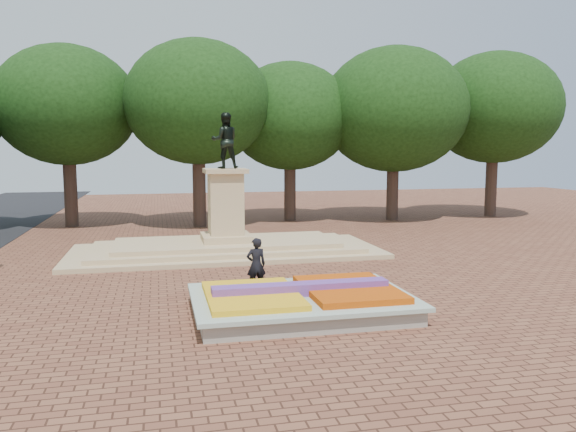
% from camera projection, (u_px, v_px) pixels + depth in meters
% --- Properties ---
extents(ground, '(90.00, 90.00, 0.00)m').
position_uv_depth(ground, '(256.00, 298.00, 18.08)').
color(ground, brown).
rests_on(ground, ground).
extents(flower_bed, '(6.30, 4.30, 0.91)m').
position_uv_depth(flower_bed, '(302.00, 301.00, 16.33)').
color(flower_bed, gray).
rests_on(flower_bed, ground).
extents(monument, '(14.00, 6.00, 6.40)m').
position_uv_depth(monument, '(226.00, 235.00, 25.71)').
color(monument, tan).
rests_on(monument, ground).
extents(tree_row_back, '(44.80, 8.80, 10.43)m').
position_uv_depth(tree_row_back, '(243.00, 119.00, 35.23)').
color(tree_row_back, '#37251E').
rests_on(tree_row_back, ground).
extents(pedestrian, '(0.71, 0.50, 1.83)m').
position_uv_depth(pedestrian, '(256.00, 265.00, 18.84)').
color(pedestrian, black).
rests_on(pedestrian, ground).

